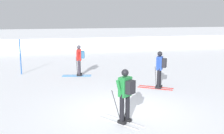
% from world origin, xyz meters
% --- Properties ---
extents(ground_plane, '(120.00, 120.00, 0.00)m').
position_xyz_m(ground_plane, '(0.00, 0.00, 0.00)').
color(ground_plane, white).
extents(far_snow_ridge, '(80.00, 9.29, 1.23)m').
position_xyz_m(far_snow_ridge, '(0.00, 20.77, 0.61)').
color(far_snow_ridge, white).
rests_on(far_snow_ridge, ground).
extents(skier_green, '(1.21, 1.53, 1.71)m').
position_xyz_m(skier_green, '(-0.28, -0.98, 0.96)').
color(skier_green, silver).
rests_on(skier_green, ground).
extents(skier_blue, '(1.53, 1.21, 1.71)m').
position_xyz_m(skier_blue, '(2.40, 2.46, 0.96)').
color(skier_blue, red).
rests_on(skier_blue, ground).
extents(skier_red, '(1.64, 0.98, 1.71)m').
position_xyz_m(skier_red, '(-0.81, 5.91, 0.96)').
color(skier_red, '#237AC6').
rests_on(skier_red, ground).
extents(trail_marker_pole, '(0.06, 0.06, 1.99)m').
position_xyz_m(trail_marker_pole, '(-3.98, 7.15, 1.00)').
color(trail_marker_pole, '#1E56AD').
rests_on(trail_marker_pole, ground).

